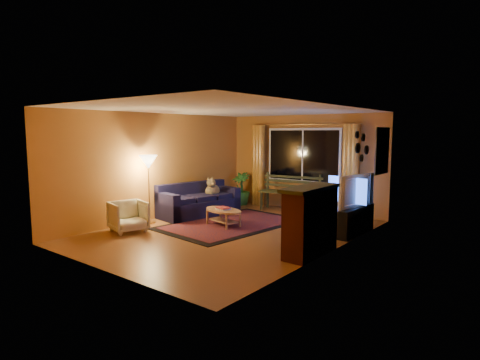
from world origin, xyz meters
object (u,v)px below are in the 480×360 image
Objects in this scene: bench at (290,202)px; floor_lamp at (149,189)px; sofa at (199,199)px; coffee_table at (223,218)px; tv_console at (351,220)px; armchair at (128,215)px.

floor_lamp reaches higher than bench.
sofa is 1.37m from floor_lamp.
coffee_table is 0.77× the size of tv_console.
armchair is (-1.51, -3.92, 0.10)m from bench.
bench is at bearing 60.53° from floor_lamp.
armchair reaches higher than tv_console.
tv_console is at bearing -38.07° from armchair.
coffee_table is 2.69m from tv_console.
bench is 2.49m from tv_console.
sofa is at bearing -168.74° from tv_console.
sofa is 1.31m from coffee_table.
armchair is 2.01m from coffee_table.
tv_console is at bearing 26.12° from floor_lamp.
floor_lamp is at bearing 34.73° from armchair.
armchair is 4.57m from tv_console.
bench is 3.66m from floor_lamp.
sofa is at bearing 76.78° from floor_lamp.
floor_lamp is (-0.30, -1.29, 0.37)m from sofa.
sofa is 2.85× the size of armchair.
sofa reaches higher than tv_console.
bench is 2.36m from coffee_table.
bench is 4.21m from armchair.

